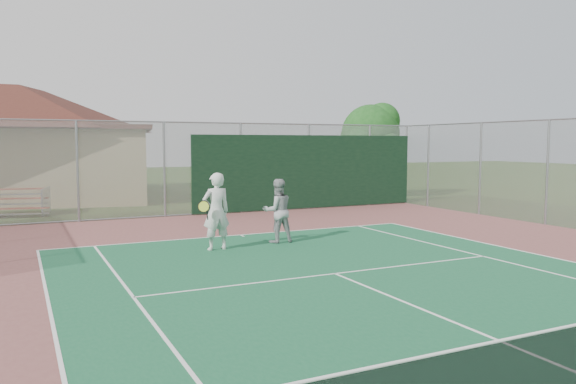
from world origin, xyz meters
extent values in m
cylinder|color=gray|center=(-4.00, 17.00, 1.75)|extent=(0.08, 0.08, 3.50)
cylinder|color=gray|center=(-1.00, 17.00, 1.75)|extent=(0.08, 0.08, 3.50)
cylinder|color=gray|center=(2.00, 17.00, 1.75)|extent=(0.08, 0.08, 3.50)
cylinder|color=gray|center=(5.00, 17.00, 1.75)|extent=(0.08, 0.08, 3.50)
cylinder|color=gray|center=(8.00, 17.00, 1.75)|extent=(0.08, 0.08, 3.50)
cylinder|color=gray|center=(10.00, 17.00, 1.75)|extent=(0.08, 0.08, 3.50)
cylinder|color=gray|center=(0.00, 17.00, 3.50)|extent=(20.00, 0.05, 0.05)
cylinder|color=gray|center=(0.00, 17.00, 0.05)|extent=(20.00, 0.05, 0.05)
cube|color=#999EA0|center=(0.00, 17.00, 1.75)|extent=(20.00, 0.02, 3.50)
cube|color=black|center=(5.00, 16.95, 1.55)|extent=(10.00, 0.04, 3.00)
cylinder|color=gray|center=(10.00, 15.50, 1.75)|extent=(0.08, 0.08, 3.50)
cylinder|color=gray|center=(10.00, 12.50, 1.75)|extent=(0.08, 0.08, 3.50)
cylinder|color=gray|center=(10.00, 9.50, 1.75)|extent=(0.08, 0.08, 3.50)
cube|color=#999EA0|center=(10.00, 12.50, 1.75)|extent=(0.02, 9.00, 3.50)
cube|color=black|center=(-4.39, 22.07, 1.18)|extent=(1.01, 0.06, 2.36)
cube|color=#953922|center=(-6.20, 19.40, 0.32)|extent=(2.76, 0.85, 0.05)
cube|color=#B2B5BA|center=(-6.20, 19.16, 0.14)|extent=(2.76, 0.82, 0.04)
cube|color=#953922|center=(-6.20, 19.90, 0.65)|extent=(2.76, 0.85, 0.05)
cube|color=#B2B5BA|center=(-6.20, 19.67, 0.46)|extent=(2.76, 0.82, 0.04)
cube|color=#953922|center=(-6.20, 20.41, 0.97)|extent=(2.76, 0.85, 0.05)
cube|color=#B2B5BA|center=(-6.20, 20.18, 0.79)|extent=(2.76, 0.82, 0.04)
cube|color=#B2B5BA|center=(-4.91, 19.90, 0.51)|extent=(0.41, 1.64, 1.02)
cylinder|color=#342213|center=(9.78, 19.55, 1.24)|extent=(0.32, 0.32, 2.48)
sphere|color=#184D18|center=(9.78, 19.55, 3.19)|extent=(2.84, 2.84, 2.84)
sphere|color=#184D18|center=(10.57, 19.82, 2.84)|extent=(1.95, 1.95, 1.95)
sphere|color=#184D18|center=(9.07, 19.20, 2.75)|extent=(1.77, 1.77, 1.77)
sphere|color=#184D18|center=(9.95, 18.75, 2.66)|extent=(1.60, 1.60, 1.60)
sphere|color=#184D18|center=(9.51, 20.26, 3.01)|extent=(1.77, 1.77, 1.77)
sphere|color=#184D18|center=(10.31, 19.37, 3.81)|extent=(1.77, 1.77, 1.77)
imported|color=silver|center=(-1.37, 10.01, 0.98)|extent=(0.74, 0.51, 1.96)
imported|color=#9C9EA1|center=(0.48, 10.28, 0.87)|extent=(0.88, 0.70, 1.74)
camera|label=1|loc=(-5.88, -3.49, 2.73)|focal=35.00mm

